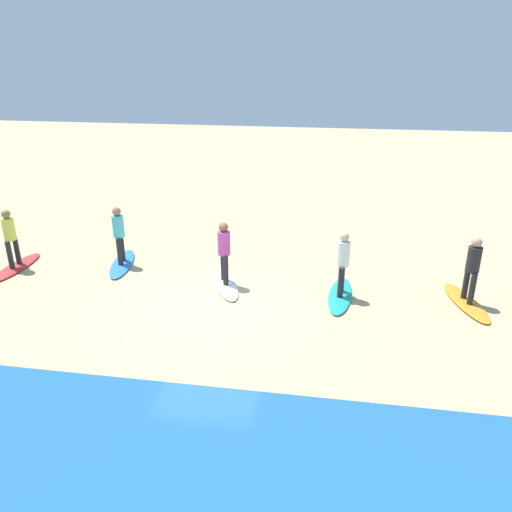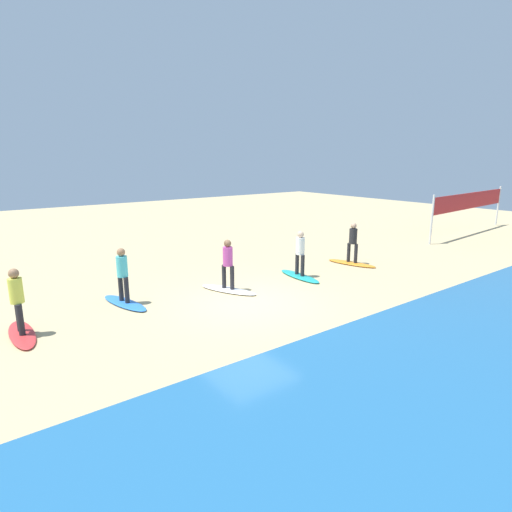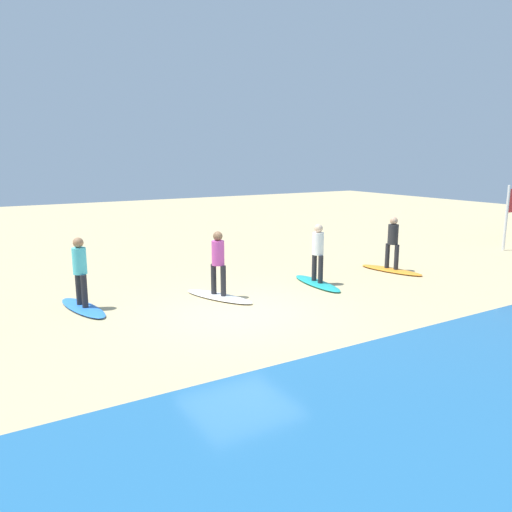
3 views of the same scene
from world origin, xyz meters
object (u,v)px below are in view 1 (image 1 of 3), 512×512
(surfboard_orange, at_px, (466,302))
(surfer_orange, at_px, (473,265))
(surfer_white, at_px, (224,248))
(surfboard_blue, at_px, (122,264))
(surfer_red, at_px, (10,234))
(surfboard_teal, at_px, (340,295))
(surfboard_red, at_px, (16,267))
(surfer_teal, at_px, (343,259))
(surfboard_white, at_px, (225,283))
(surfer_blue, at_px, (119,231))

(surfboard_orange, relative_size, surfer_orange, 1.28)
(surfboard_orange, distance_m, surfer_white, 6.10)
(surfboard_blue, bearing_deg, surfer_red, -87.42)
(surfboard_teal, bearing_deg, surfboard_red, -87.61)
(surfer_teal, xyz_separation_m, surfer_red, (9.04, -0.34, 0.00))
(surfer_teal, relative_size, surfboard_blue, 0.78)
(surfboard_orange, relative_size, surfboard_white, 1.00)
(surfboard_white, relative_size, surfboard_blue, 1.00)
(surfer_white, distance_m, surfer_blue, 3.29)
(surfer_orange, bearing_deg, surfboard_white, -1.09)
(surfboard_white, relative_size, surfer_blue, 1.28)
(surfer_orange, height_order, surfboard_red, surfer_orange)
(surfer_blue, bearing_deg, surfboard_red, 13.82)
(surfboard_teal, height_order, surfer_blue, surfer_blue)
(surfboard_teal, distance_m, surfboard_red, 9.05)
(surfer_orange, height_order, surfer_red, same)
(surfer_white, xyz_separation_m, surfboard_red, (6.05, -0.11, -0.99))
(surfer_orange, distance_m, surfer_white, 6.02)
(surfboard_red, bearing_deg, surfer_teal, 89.59)
(surfboard_orange, xyz_separation_m, surfer_white, (6.02, -0.11, 0.99))
(surfboard_orange, distance_m, surfboard_red, 12.07)
(surfer_orange, bearing_deg, surfboard_orange, 0.00)
(surfer_teal, bearing_deg, surfer_orange, -177.93)
(surfboard_orange, bearing_deg, surfboard_red, -105.01)
(surfboard_white, bearing_deg, surfboard_teal, 62.49)
(surfer_blue, distance_m, surfboard_red, 3.11)
(surfer_teal, xyz_separation_m, surfboard_blue, (6.18, -1.04, -0.99))
(surfboard_white, relative_size, surfer_white, 1.28)
(surfer_blue, height_order, surfboard_red, surfer_blue)
(surfboard_teal, bearing_deg, surfer_teal, 0.00)
(surfer_white, xyz_separation_m, surfer_blue, (3.19, -0.81, 0.00))
(surfboard_orange, height_order, surfboard_blue, same)
(surfboard_white, bearing_deg, surfer_teal, 62.49)
(surfer_white, bearing_deg, surfer_teal, 175.71)
(surfer_teal, bearing_deg, surfboard_orange, -177.93)
(surfer_teal, distance_m, surfboard_white, 3.16)
(surfboard_orange, bearing_deg, surfboard_blue, -109.70)
(surfboard_orange, xyz_separation_m, surfer_teal, (3.03, 0.11, 0.99))
(surfboard_blue, bearing_deg, surfboard_orange, 73.00)
(surfer_teal, bearing_deg, surfer_red, -2.12)
(surfer_blue, height_order, surfer_red, same)
(surfboard_red, height_order, surfer_red, surfer_red)
(surfer_orange, height_order, surfer_teal, same)
(surfer_teal, height_order, surfer_blue, same)
(surfer_teal, xyz_separation_m, surfer_blue, (6.18, -1.04, 0.00))
(surfer_orange, xyz_separation_m, surfer_white, (6.02, -0.11, 0.00))
(surfer_blue, xyz_separation_m, surfer_red, (2.86, 0.70, 0.00))
(surfboard_teal, bearing_deg, surfboard_blue, -95.02)
(surfboard_orange, height_order, surfboard_teal, same)
(surfer_teal, bearing_deg, surfboard_red, -2.12)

